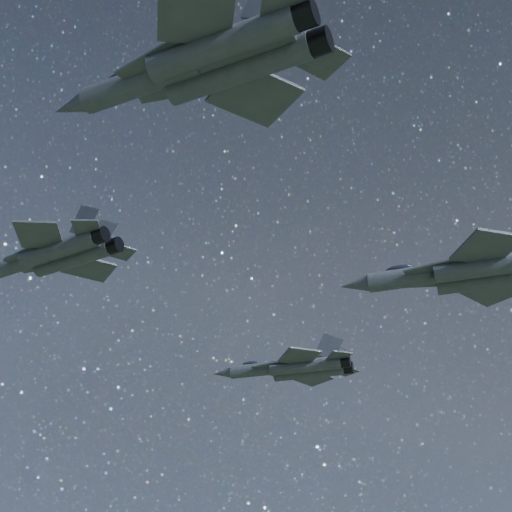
# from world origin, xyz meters

# --- Properties ---
(jet_lead) EXTENTS (15.53, 10.36, 3.94)m
(jet_lead) POSITION_xyz_m (-12.61, -6.20, 143.04)
(jet_lead) COLOR #343941
(jet_left) EXTENTS (16.61, 11.64, 4.19)m
(jet_left) POSITION_xyz_m (3.71, 23.24, 144.05)
(jet_left) COLOR #343941
(jet_right) EXTENTS (19.60, 13.23, 4.94)m
(jet_right) POSITION_xyz_m (3.76, -24.05, 144.56)
(jet_right) COLOR #343941
(jet_slot) EXTENTS (20.04, 13.94, 5.04)m
(jet_slot) POSITION_xyz_m (21.24, 3.12, 143.70)
(jet_slot) COLOR #343941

